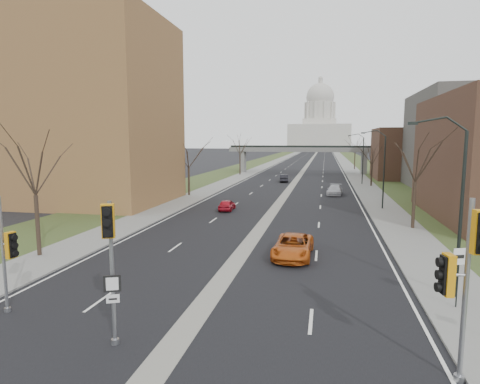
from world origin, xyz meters
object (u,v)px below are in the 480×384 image
(speed_limit_sign, at_px, (459,267))
(car_left_far, at_px, (284,178))
(car_left_near, at_px, (227,205))
(car_right_near, at_px, (293,246))
(car_right_mid, at_px, (335,190))
(signal_pole_right, at_px, (464,266))
(signal_pole_left, at_px, (1,239))
(signal_pole_median, at_px, (110,248))

(speed_limit_sign, bearing_deg, car_left_far, 84.31)
(car_left_near, height_order, car_left_far, car_left_far)
(speed_limit_sign, distance_m, car_right_near, 10.55)
(car_left_near, bearing_deg, car_right_mid, -129.21)
(signal_pole_right, distance_m, car_left_near, 33.05)
(car_left_far, distance_m, car_right_mid, 18.48)
(signal_pole_left, distance_m, car_right_near, 16.68)
(car_right_near, height_order, car_right_mid, car_right_near)
(signal_pole_median, height_order, car_right_near, signal_pole_median)
(signal_pole_median, distance_m, car_left_far, 61.25)
(signal_pole_left, distance_m, signal_pole_median, 6.42)
(car_left_far, bearing_deg, signal_pole_left, 77.18)
(signal_pole_right, bearing_deg, car_right_near, 104.71)
(signal_pole_median, distance_m, speed_limit_sign, 15.06)
(signal_pole_left, height_order, speed_limit_sign, signal_pole_left)
(signal_pole_median, xyz_separation_m, car_right_mid, (8.91, 44.94, -3.13))
(signal_pole_median, xyz_separation_m, car_left_near, (-2.98, 29.57, -3.22))
(signal_pole_median, xyz_separation_m, speed_limit_sign, (13.51, 6.39, -1.81))
(signal_pole_left, xyz_separation_m, signal_pole_median, (6.18, -1.68, 0.38))
(signal_pole_median, relative_size, car_left_far, 1.29)
(signal_pole_left, distance_m, car_left_near, 28.21)
(signal_pole_right, height_order, car_left_far, signal_pole_right)
(signal_pole_left, height_order, car_left_far, signal_pole_left)
(car_right_mid, bearing_deg, speed_limit_sign, -78.08)
(signal_pole_right, height_order, car_left_near, signal_pole_right)
(car_left_near, bearing_deg, car_right_near, 116.06)
(signal_pole_left, distance_m, car_left_far, 59.88)
(speed_limit_sign, bearing_deg, signal_pole_right, -125.60)
(signal_pole_right, relative_size, car_right_near, 1.13)
(speed_limit_sign, height_order, car_left_far, speed_limit_sign)
(speed_limit_sign, bearing_deg, car_right_mid, 77.34)
(signal_pole_left, bearing_deg, signal_pole_right, 4.58)
(signal_pole_left, bearing_deg, car_left_near, 92.93)
(car_left_far, bearing_deg, speed_limit_sign, 96.97)
(speed_limit_sign, xyz_separation_m, car_right_near, (-7.95, 6.81, -1.29))
(signal_pole_left, bearing_deg, speed_limit_sign, 22.95)
(car_right_near, bearing_deg, signal_pole_median, -110.92)
(signal_pole_left, xyz_separation_m, car_right_near, (11.74, 11.52, -2.72))
(car_left_far, bearing_deg, car_right_mid, 111.74)
(speed_limit_sign, bearing_deg, car_right_near, 119.96)
(car_left_near, xyz_separation_m, car_right_near, (8.54, -16.37, 0.12))
(signal_pole_right, xyz_separation_m, car_left_far, (-11.62, 61.03, -3.19))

